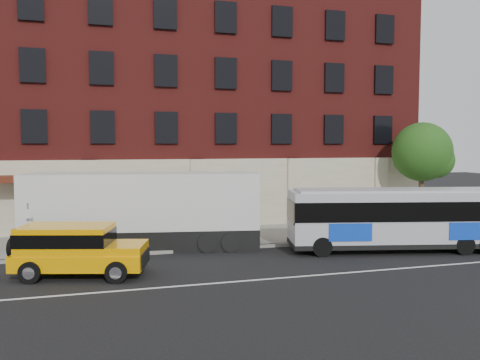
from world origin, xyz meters
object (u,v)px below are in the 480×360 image
object	(u,v)px
street_tree	(423,154)
city_bus	(404,217)
shipping_container	(143,212)
sign_pole	(28,227)
yellow_suv	(75,247)

from	to	relation	value
street_tree	city_bus	bearing A→B (deg)	-131.84
shipping_container	street_tree	bearing A→B (deg)	7.60
sign_pole	street_tree	bearing A→B (deg)	8.61
yellow_suv	shipping_container	bearing A→B (deg)	55.26
sign_pole	yellow_suv	bearing A→B (deg)	-58.11
sign_pole	city_bus	distance (m)	16.84
sign_pole	shipping_container	world-z (taller)	shipping_container
city_bus	shipping_container	size ratio (longest dim) A/B	0.98
city_bus	yellow_suv	bearing A→B (deg)	-178.16
street_tree	shipping_container	bearing A→B (deg)	-172.40
city_bus	yellow_suv	world-z (taller)	city_bus
shipping_container	yellow_suv	bearing A→B (deg)	-124.74
city_bus	shipping_container	world-z (taller)	shipping_container
yellow_suv	shipping_container	size ratio (longest dim) A/B	0.47
sign_pole	yellow_suv	distance (m)	3.77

